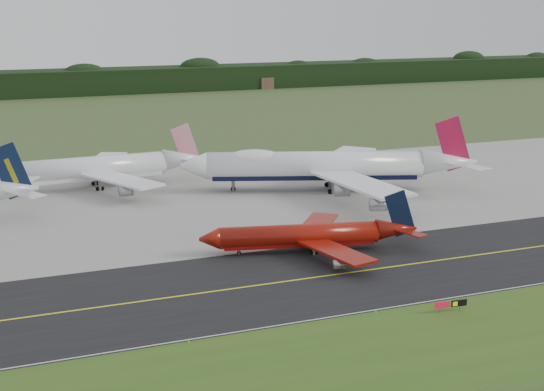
{
  "coord_description": "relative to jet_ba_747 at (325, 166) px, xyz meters",
  "views": [
    {
      "loc": [
        -52.1,
        -109.71,
        43.09
      ],
      "look_at": [
        -1.31,
        22.0,
        7.4
      ],
      "focal_mm": 50.0,
      "sensor_mm": 36.0,
      "label": 1
    }
  ],
  "objects": [
    {
      "name": "ground",
      "position": [
        -22.74,
        -49.34,
        -6.05
      ],
      "size": [
        600.0,
        600.0,
        0.0
      ],
      "primitive_type": "plane",
      "color": "#414F25",
      "rests_on": "ground"
    },
    {
      "name": "grass_verge",
      "position": [
        -22.74,
        -84.34,
        -6.05
      ],
      "size": [
        400.0,
        30.0,
        0.01
      ],
      "primitive_type": "cube",
      "color": "#335D1B",
      "rests_on": "ground"
    },
    {
      "name": "taxiway",
      "position": [
        -22.74,
        -53.34,
        -6.04
      ],
      "size": [
        400.0,
        32.0,
        0.02
      ],
      "primitive_type": "cube",
      "color": "black",
      "rests_on": "ground"
    },
    {
      "name": "apron",
      "position": [
        -22.74,
        1.66,
        -6.05
      ],
      "size": [
        400.0,
        78.0,
        0.01
      ],
      "primitive_type": "cube",
      "color": "gray",
      "rests_on": "ground"
    },
    {
      "name": "taxiway_centreline",
      "position": [
        -22.74,
        -53.34,
        -6.02
      ],
      "size": [
        400.0,
        0.4,
        0.0
      ],
      "primitive_type": "cube",
      "color": "yellow",
      "rests_on": "taxiway"
    },
    {
      "name": "taxiway_edge_line",
      "position": [
        -22.74,
        -68.84,
        -6.02
      ],
      "size": [
        400.0,
        0.25,
        0.0
      ],
      "primitive_type": "cube",
      "color": "silver",
      "rests_on": "taxiway"
    },
    {
      "name": "horizon_treeline",
      "position": [
        -22.74,
        224.43,
        -0.58
      ],
      "size": [
        700.0,
        25.0,
        12.0
      ],
      "color": "black",
      "rests_on": "ground"
    },
    {
      "name": "jet_ba_747",
      "position": [
        0.0,
        0.0,
        0.0
      ],
      "size": [
        68.79,
        55.47,
        17.79
      ],
      "color": "white",
      "rests_on": "ground"
    },
    {
      "name": "jet_red_737",
      "position": [
        -21.67,
        -40.67,
        -3.08
      ],
      "size": [
        39.57,
        31.74,
        10.75
      ],
      "color": "maroon",
      "rests_on": "ground"
    },
    {
      "name": "jet_star_tail",
      "position": [
        -50.41,
        22.16,
        -1.24
      ],
      "size": [
        54.69,
        45.87,
        14.45
      ],
      "color": "white",
      "rests_on": "ground"
    },
    {
      "name": "taxiway_sign",
      "position": [
        -14.18,
        -73.34,
        -4.87
      ],
      "size": [
        5.05,
        0.68,
        1.69
      ],
      "color": "slate",
      "rests_on": "ground"
    },
    {
      "name": "edge_marker_left",
      "position": [
        -52.16,
        -69.84,
        -5.8
      ],
      "size": [
        0.16,
        0.16,
        0.5
      ],
      "primitive_type": "cylinder",
      "color": "yellow",
      "rests_on": "ground"
    },
    {
      "name": "edge_marker_center",
      "position": [
        -24.43,
        -69.84,
        -5.8
      ],
      "size": [
        0.16,
        0.16,
        0.5
      ],
      "primitive_type": "cylinder",
      "color": "yellow",
      "rests_on": "ground"
    }
  ]
}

